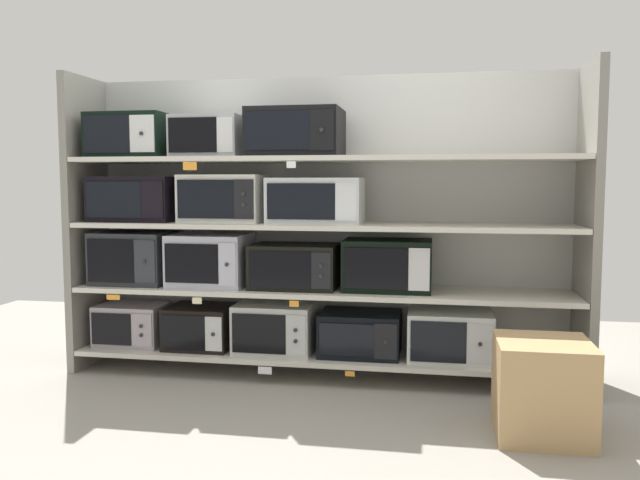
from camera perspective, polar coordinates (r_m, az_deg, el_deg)
The scene contains 31 objects.
ground at distance 3.27m, azimuth -3.22°, elevation -17.09°, with size 7.10×6.00×0.02m, color gray.
back_panel at distance 4.29m, azimuth 0.65°, elevation 1.55°, with size 3.30×0.04×1.91m, color #B2B2AD.
upright_left at distance 4.57m, azimuth -19.95°, elevation 1.46°, with size 0.05×0.51×1.91m, color gray.
upright_right at distance 4.05m, azimuth 22.63°, elevation 0.94°, with size 0.05×0.51×1.91m, color gray.
shelf_0 at distance 4.15m, azimuth 0.00°, elevation -10.12°, with size 3.10×0.51×0.03m, color beige.
microwave_0 at distance 4.51m, azimuth -16.27°, elevation -7.16°, with size 0.44×0.34×0.27m.
microwave_1 at distance 4.32m, azimuth -10.50°, elevation -7.55°, with size 0.42×0.38×0.27m.
microwave_2 at distance 4.16m, azimuth -3.91°, elevation -7.67°, with size 0.49×0.43×0.31m.
microwave_3 at distance 4.08m, azimuth 3.60°, elevation -8.26°, with size 0.50×0.38×0.27m.
microwave_4 at distance 4.05m, azimuth 11.44°, elevation -8.25°, with size 0.51×0.40×0.30m.
price_tag_0 at distance 3.98m, azimuth -4.91°, elevation -11.45°, with size 0.09×0.00×0.04m, color white.
price_tag_1 at distance 3.88m, azimuth 2.67°, elevation -11.76°, with size 0.06×0.00×0.03m, color orange.
shelf_1 at distance 4.06m, azimuth 0.00°, elevation -4.51°, with size 3.10×0.51×0.03m, color beige.
microwave_5 at distance 4.42m, azimuth -16.16°, elevation -1.51°, with size 0.49×0.40×0.34m.
microwave_6 at distance 4.22m, azimuth -9.65°, elevation -1.73°, with size 0.49×0.43×0.33m.
microwave_7 at distance 4.07m, azimuth -2.22°, elevation -2.33°, with size 0.54×0.39×0.28m.
microwave_8 at distance 3.98m, azimuth 6.01°, elevation -2.23°, with size 0.54×0.35×0.31m.
price_tag_2 at distance 4.24m, azimuth -17.85°, elevation -4.85°, with size 0.09×0.00×0.03m, color orange.
price_tag_3 at distance 4.01m, azimuth -10.85°, elevation -5.30°, with size 0.06×0.00×0.04m, color beige.
price_tag_4 at distance 3.84m, azimuth -2.31°, elevation -5.67°, with size 0.06×0.00×0.04m, color orange.
shelf_2 at distance 4.01m, azimuth 0.00°, elevation 1.29°, with size 3.10×0.51×0.03m, color beige.
microwave_9 at distance 4.38m, azimuth -15.93°, elevation 3.52°, with size 0.55×0.38×0.29m.
microwave_10 at distance 4.16m, azimuth -8.60°, elevation 3.66°, with size 0.52×0.34×0.30m.
microwave_11 at distance 4.01m, azimuth -0.37°, elevation 3.52°, with size 0.58×0.36×0.28m.
shelf_3 at distance 4.01m, azimuth 0.00°, elevation 7.17°, with size 3.10×0.51×0.03m, color beige.
microwave_12 at distance 4.40m, azimuth -16.33°, elevation 8.84°, with size 0.50×0.40×0.28m.
microwave_13 at distance 4.20m, azimuth -9.77°, elevation 9.00°, with size 0.44×0.35×0.26m.
microwave_14 at distance 4.04m, azimuth -2.15°, elevation 9.46°, with size 0.57×0.43×0.30m.
price_tag_5 at distance 3.96m, azimuth -11.46°, elevation 6.45°, with size 0.09×0.00×0.05m, color orange.
price_tag_6 at distance 3.78m, azimuth -2.57°, elevation 6.69°, with size 0.06×0.00×0.04m, color white.
shipping_carton at distance 3.36m, azimuth 19.12°, elevation -12.32°, with size 0.44×0.44×0.47m, color tan.
Camera 1 is at (0.70, -3.94, 1.23)m, focal length 36.10 mm.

